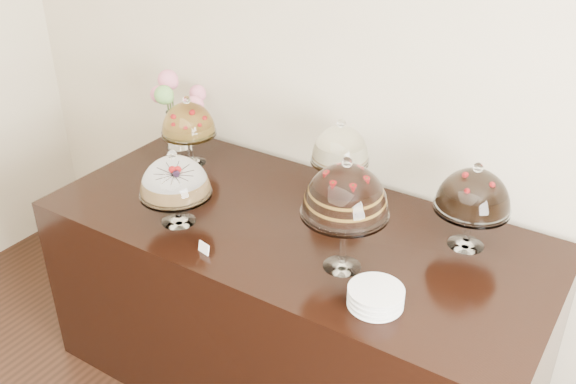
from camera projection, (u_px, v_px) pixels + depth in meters
The scene contains 10 objects.
wall_back at pixel (429, 68), 2.71m from camera, with size 5.00×0.04×3.00m, color beige.
display_counter at pixel (294, 305), 2.98m from camera, with size 2.20×1.00×0.90m, color black.
cake_stand_sugar_sponge at pixel (175, 180), 2.68m from camera, with size 0.31×0.31×0.34m.
cake_stand_choco_layer at pixel (346, 194), 2.33m from camera, with size 0.33×0.33×0.47m.
cake_stand_cheesecake at pixel (340, 148), 2.84m from camera, with size 0.27×0.27×0.39m.
cake_stand_dark_choco at pixel (474, 194), 2.50m from camera, with size 0.30×0.30×0.37m.
cake_stand_fruit_tart at pixel (188, 122), 3.16m from camera, with size 0.28×0.28×0.36m.
flower_vase at pixel (176, 106), 3.32m from camera, with size 0.31×0.32×0.40m.
plate_stack at pixel (376, 297), 2.27m from camera, with size 0.19×0.19×0.07m.
price_card_left at pixel (204, 248), 2.56m from camera, with size 0.06×0.01×0.04m, color white.
Camera 1 is at (0.92, 0.47, 2.38)m, focal length 40.00 mm.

